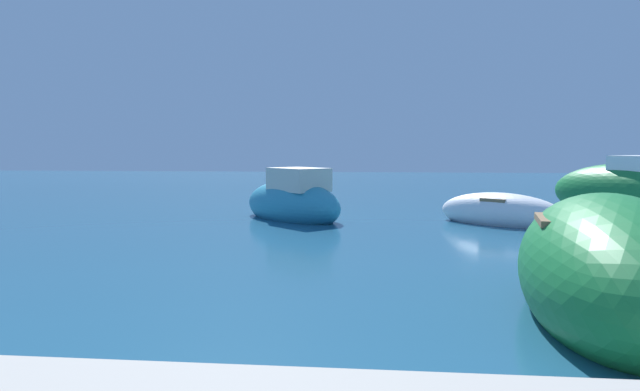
{
  "coord_description": "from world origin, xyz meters",
  "views": [
    {
      "loc": [
        -7.74,
        -5.84,
        1.99
      ],
      "look_at": [
        -9.39,
        10.07,
        0.65
      ],
      "focal_mm": 33.15,
      "sensor_mm": 36.0,
      "label": 1
    }
  ],
  "objects_px": {
    "moored_boat_1": "(293,202)",
    "moored_boat_3": "(635,193)",
    "moored_boat_5": "(610,271)",
    "moored_boat_2": "(500,213)"
  },
  "relations": [
    {
      "from": "moored_boat_1",
      "to": "moored_boat_3",
      "type": "relative_size",
      "value": 0.61
    },
    {
      "from": "moored_boat_1",
      "to": "moored_boat_5",
      "type": "relative_size",
      "value": 0.71
    },
    {
      "from": "moored_boat_2",
      "to": "moored_boat_5",
      "type": "xyz_separation_m",
      "value": [
        -0.35,
        -8.2,
        0.22
      ]
    },
    {
      "from": "moored_boat_2",
      "to": "moored_boat_5",
      "type": "distance_m",
      "value": 8.21
    },
    {
      "from": "moored_boat_1",
      "to": "moored_boat_3",
      "type": "bearing_deg",
      "value": -120.0
    },
    {
      "from": "moored_boat_2",
      "to": "moored_boat_5",
      "type": "bearing_deg",
      "value": -54.01
    },
    {
      "from": "moored_boat_2",
      "to": "moored_boat_1",
      "type": "bearing_deg",
      "value": -147.42
    },
    {
      "from": "moored_boat_1",
      "to": "moored_boat_3",
      "type": "xyz_separation_m",
      "value": [
        10.06,
        2.8,
        0.12
      ]
    },
    {
      "from": "moored_boat_1",
      "to": "moored_boat_3",
      "type": "height_order",
      "value": "moored_boat_3"
    },
    {
      "from": "moored_boat_1",
      "to": "moored_boat_2",
      "type": "relative_size",
      "value": 1.09
    }
  ]
}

